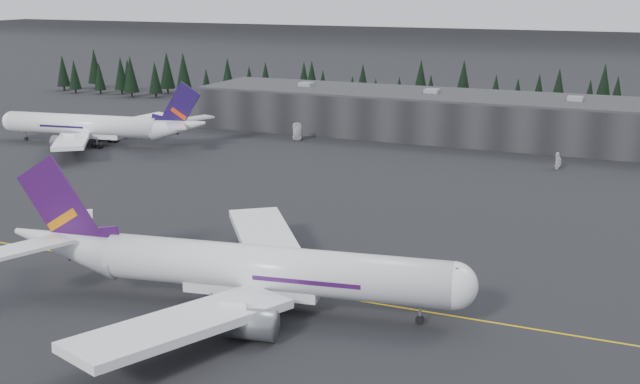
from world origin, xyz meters
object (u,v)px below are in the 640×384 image
at_px(jet_main, 233,267).
at_px(jet_parked, 100,126).
at_px(gse_vehicle_b, 558,167).
at_px(gse_vehicle_a, 297,138).
at_px(terminal, 465,117).

bearing_deg(jet_main, jet_parked, 127.53).
height_order(jet_parked, gse_vehicle_b, jet_parked).
relative_size(jet_main, gse_vehicle_a, 12.87).
xyz_separation_m(jet_parked, gse_vehicle_a, (47.22, 27.12, -4.46)).
relative_size(terminal, gse_vehicle_b, 37.73).
bearing_deg(terminal, gse_vehicle_b, -45.48).
bearing_deg(terminal, jet_parked, -151.06).
distance_m(terminal, jet_parked, 102.78).
bearing_deg(gse_vehicle_b, terminal, -133.28).
relative_size(jet_main, jet_parked, 1.08).
distance_m(jet_parked, gse_vehicle_a, 54.64).
bearing_deg(gse_vehicle_b, gse_vehicle_a, -94.22).
bearing_deg(terminal, jet_main, -89.98).
height_order(jet_main, gse_vehicle_b, jet_main).
xyz_separation_m(jet_main, gse_vehicle_a, (-42.77, 112.60, -4.88)).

